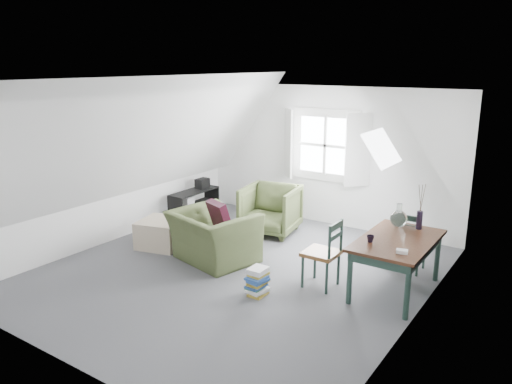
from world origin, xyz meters
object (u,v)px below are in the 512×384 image
Objects in this scene: magazine_stack at (258,282)px; armchair_near at (214,260)px; ottoman at (162,233)px; media_shelf at (193,207)px; armchair_far at (270,233)px; dining_chair_far at (410,241)px; dining_table at (397,246)px; dining_chair_near at (324,252)px.

armchair_near is at bearing 153.88° from magazine_stack.
ottoman is 0.61× the size of media_shelf.
armchair_far is 1.06× the size of dining_chair_far.
dining_chair_far is at bearing 98.14° from dining_table.
dining_table is 0.79m from dining_chair_far.
armchair_near is 1.77× the size of ottoman.
armchair_far is 2.31m from dining_chair_near.
dining_chair_near is at bearing 55.29° from dining_chair_far.
magazine_stack is (-0.58, -0.69, -0.30)m from dining_chair_near.
dining_chair_far reaches higher than dining_table.
media_shelf is (-0.53, 1.38, 0.03)m from ottoman.
dining_chair_far is at bearing 134.59° from dining_chair_near.
media_shelf reaches higher than armchair_near.
armchair_far is 0.64× the size of dining_table.
ottoman is (-1.08, 0.01, 0.22)m from armchair_near.
dining_chair_far is 0.81× the size of media_shelf.
magazine_stack is at bearing -33.09° from media_shelf.
magazine_stack is at bearing -14.54° from ottoman.
dining_chair_far reaches higher than armchair_far.
armchair_near is 1.09× the size of media_shelf.
dining_chair_far is at bearing -139.64° from armchair_near.
ottoman is 0.72× the size of dining_chair_near.
armchair_far is 2.43m from magazine_stack.
dining_chair_near is 0.86× the size of media_shelf.
dining_chair_far is at bearing 0.47° from media_shelf.
media_shelf is at bearing 171.21° from dining_table.
media_shelf is at bearing -27.02° from armchair_near.
armchair_near is at bearing 25.49° from dining_chair_far.
ottoman is at bearing 165.46° from magazine_stack.
armchair_near is at bearing -38.69° from media_shelf.
armchair_near is 1.26× the size of armchair_far.
magazine_stack is (-1.42, -1.08, -0.45)m from dining_table.
media_shelf is (-1.61, 1.39, 0.25)m from armchair_near.
dining_chair_far reaches higher than media_shelf.
media_shelf is (-1.63, -0.16, 0.25)m from armchair_far.
armchair_far is 1.90m from ottoman.
dining_chair_far is at bearing 53.80° from magazine_stack.
ottoman is at bearing 18.17° from dining_chair_far.
media_shelf reaches higher than ottoman.
dining_chair_near is (-0.77, -1.16, 0.03)m from dining_chair_far.
dining_table is (2.60, 0.50, 0.63)m from armchair_near.
armchair_far is 1.00× the size of dining_chair_near.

